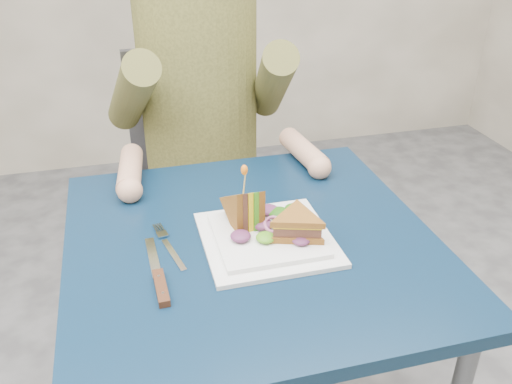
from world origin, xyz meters
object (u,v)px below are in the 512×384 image
object	(u,v)px
plate	(267,238)
knife	(160,281)
sandwich_flat	(297,225)
sandwich_upright	(245,210)
table	(252,269)
diner	(199,70)
fork	(169,247)
chair	(199,171)

from	to	relation	value
plate	knife	distance (m)	0.24
sandwich_flat	plate	bearing A→B (deg)	155.56
knife	sandwich_upright	bearing A→B (deg)	33.79
table	plate	xyz separation A→B (m)	(0.03, -0.02, 0.09)
diner	plate	xyz separation A→B (m)	(0.03, -0.62, -0.18)
table	diner	xyz separation A→B (m)	(-0.00, 0.60, 0.26)
sandwich_flat	fork	world-z (taller)	sandwich_flat
fork	sandwich_flat	bearing A→B (deg)	-11.47
chair	sandwich_upright	distance (m)	0.73
chair	sandwich_flat	xyz separation A→B (m)	(0.08, -0.76, 0.23)
fork	knife	distance (m)	0.11
table	knife	size ratio (longest dim) A/B	3.39
table	chair	world-z (taller)	chair
table	sandwich_upright	bearing A→B (deg)	107.86
chair	sandwich_flat	distance (m)	0.80
knife	chair	bearing A→B (deg)	76.23
sandwich_flat	fork	distance (m)	0.26
sandwich_flat	sandwich_upright	bearing A→B (deg)	142.18
plate	sandwich_upright	bearing A→B (deg)	128.03
chair	knife	bearing A→B (deg)	-103.77
table	plate	distance (m)	0.09
table	knife	xyz separation A→B (m)	(-0.20, -0.10, 0.09)
diner	table	bearing A→B (deg)	-90.00
sandwich_flat	table	bearing A→B (deg)	150.99
table	chair	distance (m)	0.72
knife	diner	bearing A→B (deg)	74.13
table	fork	size ratio (longest dim) A/B	4.20
diner	plate	bearing A→B (deg)	-87.47
sandwich_flat	fork	size ratio (longest dim) A/B	0.87
chair	fork	size ratio (longest dim) A/B	5.21
table	sandwich_upright	distance (m)	0.14
plate	fork	world-z (taller)	plate
knife	plate	bearing A→B (deg)	20.15
plate	fork	size ratio (longest dim) A/B	1.46
fork	knife	world-z (taller)	knife
table	knife	bearing A→B (deg)	-152.49
table	fork	distance (m)	0.19
diner	knife	bearing A→B (deg)	-105.87
knife	sandwich_flat	bearing A→B (deg)	11.67
diner	chair	bearing A→B (deg)	90.00
diner	sandwich_upright	bearing A→B (deg)	-90.78
diner	sandwich_upright	size ratio (longest dim) A/B	5.70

